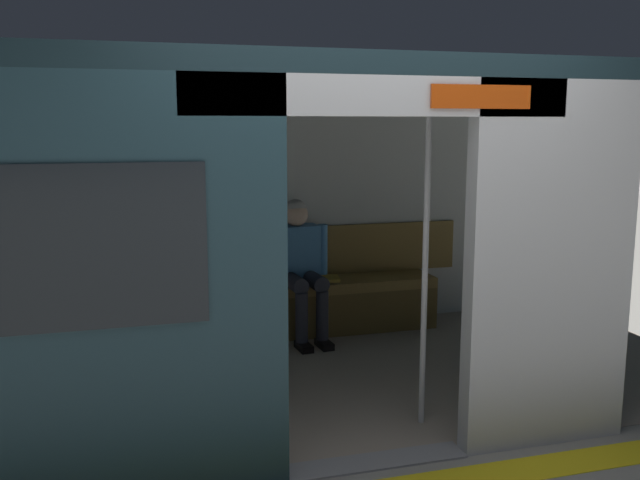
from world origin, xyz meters
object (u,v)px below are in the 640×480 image
(bench_seat, at_px, (280,296))
(grab_pole_door, at_px, (280,272))
(handbag, at_px, (246,275))
(train_car, at_px, (304,177))
(person_seated, at_px, (299,259))
(grab_pole_far, at_px, (425,261))
(book, at_px, (330,278))

(bench_seat, distance_m, grab_pole_door, 2.17)
(bench_seat, height_order, handbag, handbag)
(train_car, bearing_deg, handbag, -79.56)
(person_seated, height_order, handbag, person_seated)
(bench_seat, bearing_deg, grab_pole_far, 102.90)
(train_car, relative_size, book, 29.09)
(bench_seat, xyz_separation_m, book, (-0.46, -0.03, 0.12))
(train_car, xyz_separation_m, person_seated, (-0.23, -1.04, -0.78))
(person_seated, xyz_separation_m, handbag, (0.44, -0.12, -0.13))
(book, distance_m, grab_pole_far, 2.06)
(grab_pole_door, distance_m, grab_pole_far, 0.90)
(bench_seat, bearing_deg, book, -176.64)
(handbag, bearing_deg, grab_pole_far, 109.78)
(grab_pole_far, bearing_deg, person_seated, -81.46)
(person_seated, bearing_deg, train_car, 77.49)
(bench_seat, distance_m, handbag, 0.35)
(grab_pole_far, bearing_deg, train_car, -59.36)
(person_seated, bearing_deg, grab_pole_far, 98.54)
(train_car, height_order, bench_seat, train_car)
(bench_seat, height_order, book, book)
(train_car, distance_m, grab_pole_door, 1.09)
(handbag, bearing_deg, train_car, 100.44)
(handbag, bearing_deg, person_seated, 164.70)
(bench_seat, relative_size, grab_pole_far, 1.38)
(book, relative_size, grab_pole_door, 0.11)
(train_car, bearing_deg, grab_pole_far, 120.64)
(bench_seat, height_order, grab_pole_far, grab_pole_far)
(book, xyz_separation_m, grab_pole_door, (0.91, 2.04, 0.54))
(handbag, xyz_separation_m, grab_pole_far, (-0.73, 2.03, 0.47))
(bench_seat, xyz_separation_m, handbag, (0.28, -0.07, 0.20))
(book, bearing_deg, grab_pole_far, 99.83)
(train_car, relative_size, grab_pole_far, 3.12)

